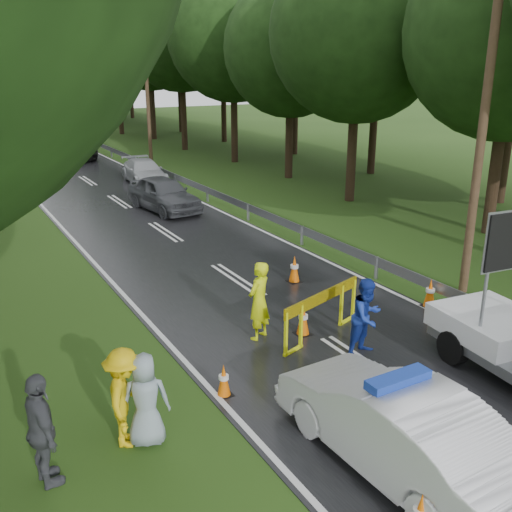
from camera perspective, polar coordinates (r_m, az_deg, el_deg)
ground at (r=12.70m, az=11.10°, el=-10.75°), size 160.00×160.00×0.00m
road at (r=39.45m, az=-18.61°, el=8.57°), size 7.00×140.00×0.02m
guardrail at (r=39.92m, az=-13.34°, el=9.92°), size 0.12×60.06×0.70m
utility_pole_near at (r=16.33m, az=21.92°, el=13.45°), size 1.40×0.24×10.00m
utility_pole_mid at (r=38.41m, az=-10.87°, el=16.54°), size 1.40×0.24×10.00m
utility_pole_far at (r=63.53m, az=-18.98°, el=16.53°), size 1.40×0.24×10.00m
police_sedan at (r=9.62m, az=13.66°, el=-16.12°), size 1.74×4.56×1.63m
barrier at (r=13.44m, az=6.67°, el=-4.67°), size 2.67×0.92×1.15m
officer at (r=13.25m, az=0.29°, el=-4.52°), size 0.83×0.73×1.90m
civilian at (r=12.83m, az=11.01°, el=-6.00°), size 0.99×0.84×1.77m
bystander_left at (r=10.01m, az=-13.00°, el=-13.63°), size 1.06×1.31×1.76m
bystander_mid at (r=9.47m, az=-20.62°, el=-16.06°), size 0.60×1.15×1.88m
bystander_right at (r=9.98m, az=-10.98°, el=-13.94°), size 0.95×0.79×1.66m
queue_car_first at (r=25.72m, az=-9.21°, el=6.16°), size 2.31×4.64×1.52m
queue_car_second at (r=32.16m, az=-11.11°, el=8.28°), size 2.17×4.55×1.28m
queue_car_third at (r=42.01m, az=-18.34°, el=10.25°), size 3.33×6.10×1.62m
queue_car_fourth at (r=49.73m, az=-18.20°, el=11.41°), size 1.74×4.98×1.64m
cone_center at (r=13.69m, az=4.73°, el=-6.40°), size 0.37×0.37×0.79m
cone_far at (r=16.93m, az=3.85°, el=-1.35°), size 0.39×0.39×0.83m
cone_left_mid at (r=11.32m, az=-3.24°, el=-12.34°), size 0.32×0.32×0.68m
cone_right at (r=15.84m, az=17.01°, el=-3.61°), size 0.38×0.38×0.81m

